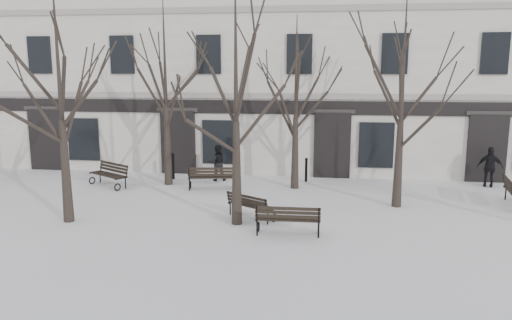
% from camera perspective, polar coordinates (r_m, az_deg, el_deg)
% --- Properties ---
extents(ground, '(100.00, 100.00, 0.00)m').
position_cam_1_polar(ground, '(15.17, -4.45, -8.06)').
color(ground, white).
rests_on(ground, ground).
extents(building, '(40.40, 10.20, 11.40)m').
position_cam_1_polar(building, '(27.20, 1.21, 11.96)').
color(building, silver).
rests_on(building, ground).
extents(tree_1, '(5.39, 5.39, 7.71)m').
position_cam_1_polar(tree_1, '(16.41, -21.66, 9.76)').
color(tree_1, black).
rests_on(tree_1, ground).
extents(tree_2, '(5.36, 5.36, 7.66)m').
position_cam_1_polar(tree_2, '(15.03, -2.32, 10.36)').
color(tree_2, black).
rests_on(tree_2, ground).
extents(tree_4, '(5.38, 5.38, 7.69)m').
position_cam_1_polar(tree_4, '(20.75, -10.37, 10.28)').
color(tree_4, black).
rests_on(tree_4, ground).
extents(tree_5, '(4.79, 4.79, 6.84)m').
position_cam_1_polar(tree_5, '(19.81, 4.61, 8.88)').
color(tree_5, black).
rests_on(tree_5, ground).
extents(tree_6, '(5.13, 5.13, 7.33)m').
position_cam_1_polar(tree_6, '(17.72, 16.46, 9.30)').
color(tree_6, black).
rests_on(tree_6, ground).
extents(bench_1, '(1.89, 0.71, 0.94)m').
position_cam_1_polar(bench_1, '(14.59, 3.67, -6.69)').
color(bench_1, black).
rests_on(bench_1, ground).
extents(bench_2, '(1.71, 1.40, 0.85)m').
position_cam_1_polar(bench_2, '(16.15, -0.64, -5.17)').
color(bench_2, black).
rests_on(bench_2, ground).
extents(bench_3, '(1.96, 1.60, 0.97)m').
position_cam_1_polar(bench_3, '(21.40, -16.40, -1.51)').
color(bench_3, black).
rests_on(bench_3, ground).
extents(bench_4, '(2.03, 1.03, 0.98)m').
position_cam_1_polar(bench_4, '(20.00, -4.96, -1.92)').
color(bench_4, black).
rests_on(bench_4, ground).
extents(bollard_a, '(0.15, 0.15, 1.17)m').
position_cam_1_polar(bollard_a, '(22.14, -9.47, -0.56)').
color(bollard_a, black).
rests_on(bollard_a, ground).
extents(bollard_b, '(0.13, 0.13, 1.04)m').
position_cam_1_polar(bollard_b, '(21.44, 5.76, -1.02)').
color(bollard_b, black).
rests_on(bollard_b, ground).
extents(pedestrian_b, '(0.85, 0.71, 1.57)m').
position_cam_1_polar(pedestrian_b, '(21.73, -4.39, -2.35)').
color(pedestrian_b, black).
rests_on(pedestrian_b, ground).
extents(pedestrian_c, '(1.05, 0.63, 1.67)m').
position_cam_1_polar(pedestrian_c, '(22.62, 25.02, -2.81)').
color(pedestrian_c, black).
rests_on(pedestrian_c, ground).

